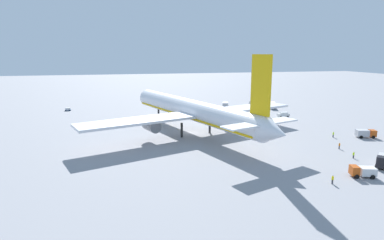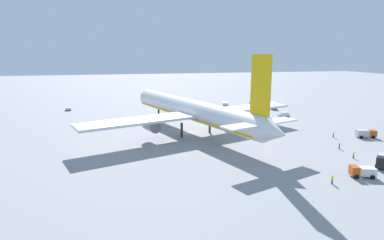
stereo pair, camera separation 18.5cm
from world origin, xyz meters
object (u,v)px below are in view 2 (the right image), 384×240
object	(u,v)px
ground_worker_0	(262,102)
ground_worker_1	(206,106)
baggage_cart_0	(68,109)
service_truck_4	(366,133)
airliner	(193,111)
service_truck_0	(226,105)
ground_worker_3	(339,146)
service_truck_5	(362,171)
baggage_cart_1	(251,102)
service_truck_1	(383,160)
ground_worker_5	(332,180)
service_truck_3	(272,105)
ground_worker_4	(353,155)
traffic_cone_0	(197,107)
ground_worker_2	(333,135)
service_van	(284,115)

from	to	relation	value
ground_worker_0	ground_worker_1	world-z (taller)	ground_worker_1
baggage_cart_0	ground_worker_1	world-z (taller)	ground_worker_1
service_truck_4	ground_worker_0	bearing A→B (deg)	0.93
airliner	service_truck_0	xyz separation A→B (m)	(42.82, -25.80, -5.79)
service_truck_4	ground_worker_3	xyz separation A→B (m)	(-8.19, 15.36, -0.50)
service_truck_5	ground_worker_0	bearing A→B (deg)	-13.78
baggage_cart_1	service_truck_1	bearing A→B (deg)	174.58
baggage_cart_1	ground_worker_0	world-z (taller)	ground_worker_0
baggage_cart_1	ground_worker_1	world-z (taller)	ground_worker_1
service_truck_0	ground_worker_1	distance (m)	8.86
service_truck_4	service_truck_5	distance (m)	35.37
ground_worker_3	ground_worker_5	distance (m)	25.74
airliner	baggage_cart_1	size ratio (longest dim) A/B	26.55
ground_worker_3	ground_worker_5	world-z (taller)	ground_worker_5
ground_worker_3	baggage_cart_0	bearing A→B (deg)	44.89
service_truck_1	ground_worker_3	bearing A→B (deg)	2.00
service_truck_5	ground_worker_0	xyz separation A→B (m)	(93.05, -22.82, -0.34)
service_truck_5	ground_worker_5	size ratio (longest dim) A/B	3.03
airliner	service_truck_3	size ratio (longest dim) A/B	10.43
airliner	ground_worker_5	world-z (taller)	airliner
baggage_cart_1	ground_worker_4	distance (m)	84.78
ground_worker_1	traffic_cone_0	world-z (taller)	ground_worker_1
service_truck_0	ground_worker_3	world-z (taller)	service_truck_0
ground_worker_0	service_truck_1	bearing A→B (deg)	171.18
service_truck_0	service_truck_1	xyz separation A→B (m)	(-81.40, -8.18, -0.10)
ground_worker_2	service_truck_1	bearing A→B (deg)	166.77
service_truck_1	ground_worker_5	xyz separation A→B (m)	(-5.84, 17.26, -0.54)
baggage_cart_0	service_truck_3	bearing A→B (deg)	-99.86
baggage_cart_1	ground_worker_5	bearing A→B (deg)	164.97
service_van	ground_worker_3	world-z (taller)	service_van
ground_worker_2	ground_worker_4	distance (m)	19.76
service_truck_5	service_truck_4	bearing A→B (deg)	-42.53
baggage_cart_1	ground_worker_2	world-z (taller)	ground_worker_2
ground_worker_1	service_truck_4	bearing A→B (deg)	-152.59
airliner	baggage_cart_0	distance (m)	68.67
traffic_cone_0	ground_worker_3	bearing A→B (deg)	-164.03
service_truck_4	ground_worker_4	xyz separation A→B (m)	(-15.60, 17.22, -0.55)
service_truck_4	traffic_cone_0	distance (m)	71.99
ground_worker_1	ground_worker_5	distance (m)	88.92
service_truck_1	service_truck_4	size ratio (longest dim) A/B	1.11
service_truck_5	baggage_cart_1	bearing A→B (deg)	-10.55
ground_worker_4	ground_worker_5	size ratio (longest dim) A/B	0.93
ground_worker_3	service_truck_4	bearing A→B (deg)	-61.92
ground_worker_0	ground_worker_1	distance (m)	31.19
traffic_cone_0	service_truck_5	bearing A→B (deg)	-172.48
baggage_cart_1	ground_worker_3	distance (m)	77.20
baggage_cart_0	baggage_cart_1	bearing A→B (deg)	-90.54
service_truck_0	ground_worker_5	distance (m)	87.71
service_truck_5	ground_worker_5	world-z (taller)	service_truck_5
ground_worker_1	ground_worker_5	xyz separation A→B (m)	(-88.92, 0.40, -0.04)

